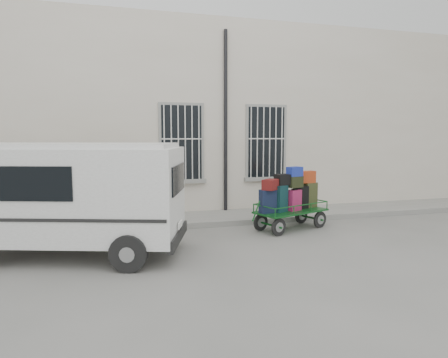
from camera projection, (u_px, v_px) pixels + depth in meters
ground at (221, 241)px, 9.39m from camera, size 80.00×80.00×0.00m
building at (180, 120)px, 14.32m from camera, size 24.00×5.15×6.00m
sidewalk at (201, 219)px, 11.49m from camera, size 24.00×1.70×0.15m
luggage_cart at (291, 198)px, 10.46m from camera, size 2.32×1.49×1.65m
van at (68, 192)px, 8.10m from camera, size 4.92×3.23×2.31m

